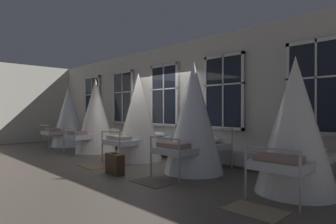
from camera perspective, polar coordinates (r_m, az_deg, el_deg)
The scene contains 13 objects.
ground at distance 8.14m, azimuth -6.83°, elevation -9.57°, with size 25.11×25.11×0.00m, color brown.
back_wall_with_windows at distance 8.84m, azimuth -0.29°, elevation 2.17°, with size 13.55×0.10×3.36m, color beige.
end_wall_left at distance 13.55m, azimuth -30.37°, elevation 1.50°, with size 0.10×6.73×3.36m, color beige.
window_bank at distance 8.76m, azimuth -0.86°, elevation -1.84°, with size 9.94×0.10×2.74m.
cot_first at distance 11.86m, azimuth -19.21°, elevation -0.96°, with size 1.35×1.87×2.33m.
cot_second at distance 9.89m, azimuth -14.23°, elevation -0.88°, with size 1.35×1.87×2.45m.
cot_third at distance 8.10m, azimuth -5.90°, elevation -1.19°, with size 1.35×1.88×2.44m.
cot_fourth at distance 6.48m, azimuth 5.16°, elevation -1.29°, with size 1.35×1.88×2.51m.
cot_fifth at distance 5.32m, azimuth 24.06°, elevation -2.67°, with size 1.35×1.89×2.33m.
rug_third at distance 7.48m, azimuth -14.32°, elevation -10.42°, with size 0.80×0.56×0.01m, color brown.
rug_fourth at distance 5.73m, azimuth -3.11°, elevation -13.79°, with size 0.80×0.56×0.01m, color brown.
rug_fifth at distance 4.39m, azimuth 16.99°, elevation -18.30°, with size 0.80×0.56×0.01m, color #8E7A5B.
suitcase_dark at distance 6.50m, azimuth -10.58°, elevation -10.12°, with size 0.58×0.27×0.47m.
Camera 1 is at (6.39, -4.84, 1.41)m, focal length 30.54 mm.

